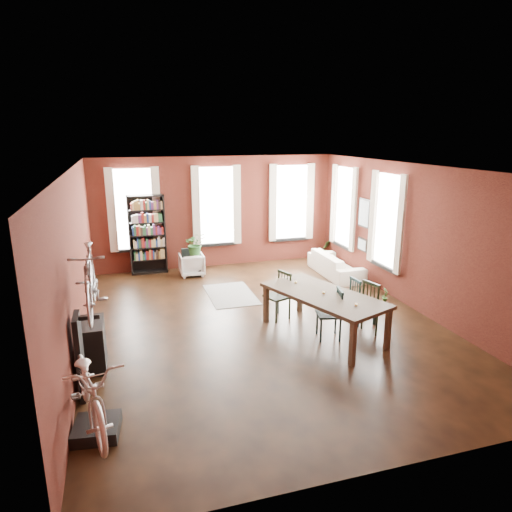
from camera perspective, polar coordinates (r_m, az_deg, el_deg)
name	(u,v)px	position (r m, az deg, el deg)	size (l,w,h in m)	color
room	(265,216)	(9.62, 1.18, 4.97)	(9.00, 9.04, 3.22)	black
dining_table	(323,314)	(9.02, 8.36, -7.23)	(1.14, 2.51, 0.86)	brown
dining_chair_a	(329,314)	(8.89, 9.11, -7.16)	(0.45, 0.45, 0.98)	#163132
dining_chair_b	(277,296)	(9.68, 2.68, -5.03)	(0.46, 0.46, 1.00)	black
dining_chair_c	(377,306)	(9.41, 14.91, -6.01)	(0.48, 0.48, 1.04)	black
dining_chair_d	(362,300)	(9.72, 13.16, -5.43)	(0.45, 0.45, 0.97)	#1C3E3E
bookshelf	(147,235)	(13.00, -13.42, 2.61)	(1.00, 0.32, 2.20)	black
white_armchair	(192,264)	(12.74, -8.05, -0.94)	(0.65, 0.61, 0.67)	silver
cream_sofa	(336,261)	(12.81, 9.96, -0.59)	(2.08, 0.61, 0.81)	beige
striped_rug	(231,294)	(11.22, -3.17, -4.82)	(1.08, 1.73, 0.01)	black
bike_trainer	(97,429)	(6.74, -19.27, -19.70)	(0.58, 0.58, 0.17)	black
bike_wall_rack	(80,356)	(7.36, -21.16, -11.62)	(0.16, 0.60, 1.30)	black
console_table	(93,345)	(8.27, -19.74, -10.38)	(0.40, 0.80, 0.80)	black
plant_stand	(196,265)	(12.70, -7.52, -1.18)	(0.29, 0.29, 0.58)	black
plant_by_sofa	(325,255)	(14.45, 8.57, 0.17)	(0.34, 0.61, 0.27)	#355F26
plant_small	(385,300)	(11.11, 15.81, -5.26)	(0.20, 0.38, 0.14)	#336327
bicycle_floor	(87,355)	(6.22, -20.37, -11.52)	(0.68, 1.03, 1.96)	beige
bicycle_hung	(88,258)	(6.83, -20.26, -0.29)	(0.47, 1.00, 1.66)	#A5A8AD
plant_on_stand	(195,246)	(12.58, -7.58, 1.19)	(0.57, 0.64, 0.50)	#275723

